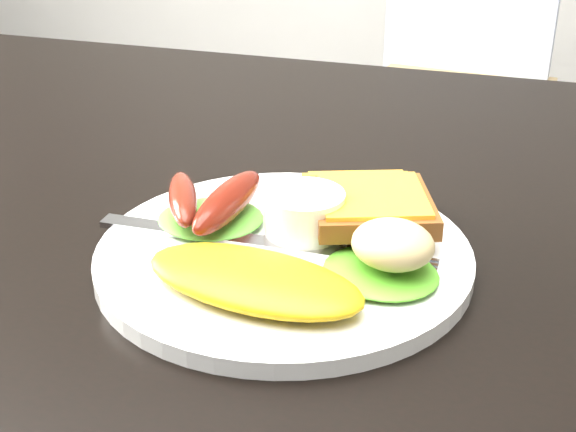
{
  "coord_description": "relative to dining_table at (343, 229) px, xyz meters",
  "views": [
    {
      "loc": [
        0.13,
        -0.56,
        1.03
      ],
      "look_at": [
        -0.02,
        -0.09,
        0.78
      ],
      "focal_mm": 50.0,
      "sensor_mm": 36.0,
      "label": 1
    }
  ],
  "objects": [
    {
      "name": "omelette",
      "position": [
        -0.02,
        -0.16,
        0.04
      ],
      "size": [
        0.16,
        0.09,
        0.02
      ],
      "primitive_type": "ellipsoid",
      "rotation": [
        0.0,
        0.0,
        -0.15
      ],
      "color": "gold",
      "rests_on": "plate"
    },
    {
      "name": "toast_b",
      "position": [
        0.03,
        -0.06,
        0.05
      ],
      "size": [
        0.11,
        0.11,
        0.01
      ],
      "primitive_type": "cube",
      "rotation": [
        0.0,
        0.0,
        0.35
      ],
      "color": "brown",
      "rests_on": "toast_a"
    },
    {
      "name": "sausage_b",
      "position": [
        -0.07,
        -0.08,
        0.05
      ],
      "size": [
        0.03,
        0.1,
        0.02
      ],
      "primitive_type": "ellipsoid",
      "rotation": [
        0.0,
        0.0,
        -0.07
      ],
      "color": "maroon",
      "rests_on": "lettuce_left"
    },
    {
      "name": "lettuce_left",
      "position": [
        -0.08,
        -0.08,
        0.04
      ],
      "size": [
        0.09,
        0.08,
        0.01
      ],
      "primitive_type": "ellipsoid",
      "rotation": [
        0.0,
        0.0,
        0.15
      ],
      "color": "#368F18",
      "rests_on": "plate"
    },
    {
      "name": "person",
      "position": [
        0.1,
        0.69,
        -0.04
      ],
      "size": [
        0.55,
        0.41,
        1.39
      ],
      "primitive_type": "imported",
      "rotation": [
        0.0,
        0.0,
        3.3
      ],
      "color": "navy",
      "rests_on": "ground"
    },
    {
      "name": "toast_a",
      "position": [
        0.02,
        -0.03,
        0.04
      ],
      "size": [
        0.11,
        0.11,
        0.01
      ],
      "primitive_type": "cube",
      "rotation": [
        0.0,
        0.0,
        0.34
      ],
      "color": "olive",
      "rests_on": "plate"
    },
    {
      "name": "plate",
      "position": [
        -0.02,
        -0.1,
        0.03
      ],
      "size": [
        0.26,
        0.26,
        0.01
      ],
      "primitive_type": "cylinder",
      "color": "white",
      "rests_on": "dining_table"
    },
    {
      "name": "fork",
      "position": [
        -0.07,
        -0.1,
        0.03
      ],
      "size": [
        0.18,
        0.02,
        0.0
      ],
      "primitive_type": "cube",
      "rotation": [
        0.0,
        0.0,
        0.01
      ],
      "color": "#ADAFB7",
      "rests_on": "plate"
    },
    {
      "name": "ramekin",
      "position": [
        -0.01,
        -0.08,
        0.05
      ],
      "size": [
        0.07,
        0.07,
        0.03
      ],
      "primitive_type": "cylinder",
      "rotation": [
        0.0,
        0.0,
        0.39
      ],
      "color": "white",
      "rests_on": "plate"
    },
    {
      "name": "lettuce_right",
      "position": [
        0.05,
        -0.12,
        0.04
      ],
      "size": [
        0.1,
        0.09,
        0.01
      ],
      "primitive_type": "ellipsoid",
      "rotation": [
        0.0,
        0.0,
        -0.36
      ],
      "color": "#4B951B",
      "rests_on": "plate"
    },
    {
      "name": "sausage_a",
      "position": [
        -0.1,
        -0.09,
        0.05
      ],
      "size": [
        0.06,
        0.09,
        0.02
      ],
      "primitive_type": "ellipsoid",
      "rotation": [
        0.0,
        0.0,
        0.46
      ],
      "color": "maroon",
      "rests_on": "lettuce_left"
    },
    {
      "name": "dining_chair",
      "position": [
        -0.02,
        1.2,
        -0.28
      ],
      "size": [
        0.44,
        0.44,
        0.05
      ],
      "primitive_type": "cube",
      "rotation": [
        0.0,
        0.0,
        -0.11
      ],
      "color": "tan",
      "rests_on": "ground"
    },
    {
      "name": "dining_table",
      "position": [
        0.0,
        0.0,
        0.0
      ],
      "size": [
        1.2,
        0.8,
        0.04
      ],
      "primitive_type": "cube",
      "color": "black",
      "rests_on": "ground"
    },
    {
      "name": "potato_salad",
      "position": [
        0.06,
        -0.12,
        0.06
      ],
      "size": [
        0.07,
        0.06,
        0.03
      ],
      "primitive_type": "ellipsoid",
      "rotation": [
        0.0,
        0.0,
        -0.3
      ],
      "color": "beige",
      "rests_on": "lettuce_right"
    }
  ]
}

